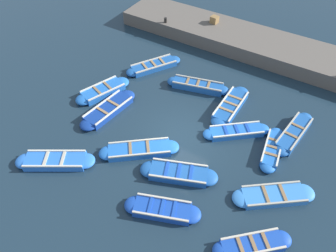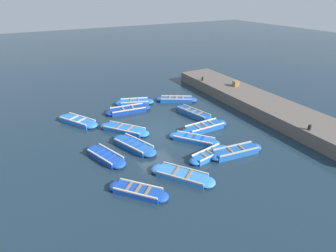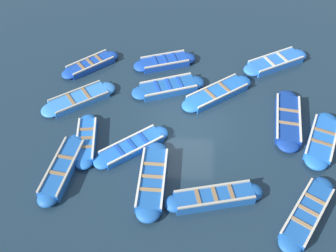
{
  "view_description": "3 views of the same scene",
  "coord_description": "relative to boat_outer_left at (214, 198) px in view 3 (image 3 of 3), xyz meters",
  "views": [
    {
      "loc": [
        -9.82,
        -5.33,
        12.28
      ],
      "look_at": [
        -0.03,
        0.69,
        0.5
      ],
      "focal_mm": 35.0,
      "sensor_mm": 36.0,
      "label": 1
    },
    {
      "loc": [
        -6.94,
        -14.66,
        8.92
      ],
      "look_at": [
        0.81,
        -0.42,
        0.52
      ],
      "focal_mm": 28.0,
      "sensor_mm": 36.0,
      "label": 2
    },
    {
      "loc": [
        12.02,
        0.08,
        12.53
      ],
      "look_at": [
        0.77,
        -0.9,
        0.52
      ],
      "focal_mm": 42.0,
      "sensor_mm": 36.0,
      "label": 3
    }
  ],
  "objects": [
    {
      "name": "ground_plane",
      "position": [
        -3.94,
        -1.08,
        -0.21
      ],
      "size": [
        120.0,
        120.0,
        0.0
      ],
      "primitive_type": "plane",
      "color": "#1C303F"
    },
    {
      "name": "boat_bow_out",
      "position": [
        -0.84,
        -5.92,
        -0.01
      ],
      "size": [
        3.67,
        1.21,
        0.46
      ],
      "color": "#1E59AD",
      "rests_on": "ground"
    },
    {
      "name": "boat_drifting",
      "position": [
        -7.94,
        -2.56,
        -0.04
      ],
      "size": [
        1.96,
        3.34,
        0.4
      ],
      "color": "#1947B7",
      "rests_on": "ground"
    },
    {
      "name": "boat_mid_row",
      "position": [
        -2.2,
        -3.39,
        -0.05
      ],
      "size": [
        2.8,
        3.16,
        0.36
      ],
      "color": "blue",
      "rests_on": "ground"
    },
    {
      "name": "boat_alongside",
      "position": [
        -0.62,
        -2.36,
        -0.02
      ],
      "size": [
        3.75,
        1.01,
        0.44
      ],
      "color": "#1E59AD",
      "rests_on": "ground"
    },
    {
      "name": "boat_broadside",
      "position": [
        -5.8,
        0.11,
        -0.04
      ],
      "size": [
        3.12,
        3.59,
        0.39
      ],
      "color": "blue",
      "rests_on": "ground"
    },
    {
      "name": "boat_far_corner",
      "position": [
        0.34,
        3.32,
        -0.03
      ],
      "size": [
        3.6,
        2.63,
        0.4
      ],
      "color": "#1E59AD",
      "rests_on": "ground"
    },
    {
      "name": "boat_centre",
      "position": [
        -8.42,
        3.07,
        -0.03
      ],
      "size": [
        2.74,
        3.67,
        0.41
      ],
      "color": "blue",
      "rests_on": "ground"
    },
    {
      "name": "boat_outer_right",
      "position": [
        -4.33,
        3.2,
        -0.03
      ],
      "size": [
        3.9,
        1.36,
        0.41
      ],
      "color": "navy",
      "rests_on": "ground"
    },
    {
      "name": "boat_inner_gap",
      "position": [
        -2.38,
        -5.35,
        -0.05
      ],
      "size": [
        3.11,
        1.16,
        0.37
      ],
      "color": "blue",
      "rests_on": "ground"
    },
    {
      "name": "boat_end_of_row",
      "position": [
        -4.86,
        -6.26,
        -0.06
      ],
      "size": [
        2.95,
        3.45,
        0.35
      ],
      "color": "#3884E0",
      "rests_on": "ground"
    },
    {
      "name": "boat_outer_left",
      "position": [
        0.0,
        0.0,
        0.0
      ],
      "size": [
        1.65,
        3.76,
        0.47
      ],
      "color": "#1E59AD",
      "rests_on": "ground"
    },
    {
      "name": "boat_near_quay",
      "position": [
        -6.0,
        -2.21,
        -0.03
      ],
      "size": [
        2.19,
        3.67,
        0.41
      ],
      "color": "#1E59AD",
      "rests_on": "ground"
    },
    {
      "name": "boat_stern_in",
      "position": [
        -7.42,
        -6.3,
        -0.05
      ],
      "size": [
        2.71,
        2.84,
        0.37
      ],
      "color": "#1947B7",
      "rests_on": "ground"
    },
    {
      "name": "boat_tucked",
      "position": [
        -3.25,
        4.47,
        -0.02
      ],
      "size": [
        3.53,
        2.05,
        0.43
      ],
      "color": "blue",
      "rests_on": "ground"
    }
  ]
}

